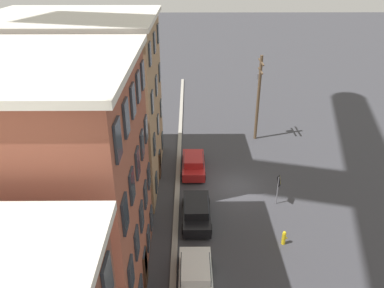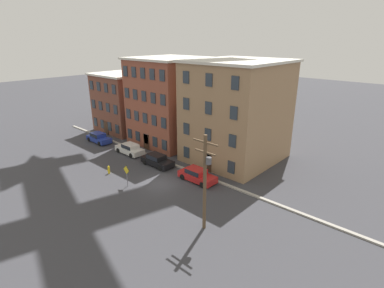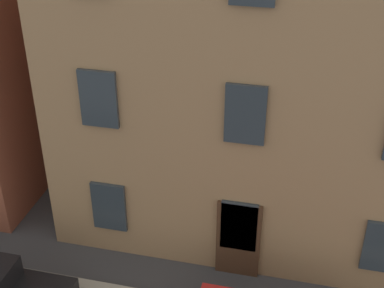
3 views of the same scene
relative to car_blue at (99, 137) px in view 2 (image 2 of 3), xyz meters
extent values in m
plane|color=#38383D|center=(17.13, -3.01, -0.75)|extent=(200.00, 200.00, 0.00)
cube|color=#9E998E|center=(17.13, 1.49, -0.67)|extent=(56.00, 0.36, 0.16)
cube|color=brown|center=(-2.47, 8.79, 3.88)|extent=(8.41, 11.60, 9.26)
cube|color=silver|center=(-2.47, 8.79, 8.66)|extent=(8.91, 12.10, 0.30)
cube|color=#2D3842|center=(-5.63, 2.93, 0.79)|extent=(0.90, 0.10, 1.40)
cube|color=#2D3842|center=(-5.63, 2.93, 3.88)|extent=(0.90, 0.10, 1.40)
cube|color=#2D3842|center=(-5.63, 2.93, 6.97)|extent=(0.90, 0.10, 1.40)
cube|color=#2D3842|center=(-3.53, 2.93, 0.79)|extent=(0.90, 0.10, 1.40)
cube|color=#2D3842|center=(-3.53, 2.93, 3.88)|extent=(0.90, 0.10, 1.40)
cube|color=#2D3842|center=(-3.53, 2.93, 6.97)|extent=(0.90, 0.10, 1.40)
cube|color=#2D3842|center=(-1.42, 2.93, 0.79)|extent=(0.90, 0.10, 1.40)
cube|color=#2D3842|center=(-1.42, 2.93, 3.88)|extent=(0.90, 0.10, 1.40)
cube|color=#2D3842|center=(-1.42, 2.93, 6.97)|extent=(0.90, 0.10, 1.40)
cube|color=#2D3842|center=(0.68, 2.93, 0.79)|extent=(0.90, 0.10, 1.40)
cube|color=#2D3842|center=(0.68, 2.93, 3.88)|extent=(0.90, 0.10, 1.40)
cube|color=#2D3842|center=(0.68, 2.93, 6.97)|extent=(0.90, 0.10, 1.40)
cube|color=#472D1E|center=(-2.47, 2.93, 0.35)|extent=(1.10, 0.10, 2.20)
cube|color=brown|center=(7.71, 7.78, 5.31)|extent=(9.44, 9.58, 12.12)
cube|color=silver|center=(7.71, 7.78, 11.53)|extent=(9.94, 10.08, 0.30)
cube|color=#2D3842|center=(3.93, 2.93, 0.77)|extent=(0.90, 0.10, 1.40)
cube|color=#2D3842|center=(3.93, 2.93, 3.80)|extent=(0.90, 0.10, 1.40)
cube|color=#2D3842|center=(3.93, 2.93, 6.83)|extent=(0.90, 0.10, 1.40)
cube|color=#2D3842|center=(3.93, 2.93, 9.86)|extent=(0.90, 0.10, 1.40)
cube|color=#2D3842|center=(5.82, 2.93, 0.77)|extent=(0.90, 0.10, 1.40)
cube|color=#2D3842|center=(5.82, 2.93, 3.80)|extent=(0.90, 0.10, 1.40)
cube|color=#2D3842|center=(5.82, 2.93, 6.83)|extent=(0.90, 0.10, 1.40)
cube|color=#2D3842|center=(5.82, 2.93, 9.86)|extent=(0.90, 0.10, 1.40)
cube|color=#2D3842|center=(7.71, 2.93, 0.77)|extent=(0.90, 0.10, 1.40)
cube|color=#2D3842|center=(7.71, 2.93, 3.80)|extent=(0.90, 0.10, 1.40)
cube|color=#2D3842|center=(7.71, 2.93, 6.83)|extent=(0.90, 0.10, 1.40)
cube|color=#2D3842|center=(7.71, 2.93, 9.86)|extent=(0.90, 0.10, 1.40)
cube|color=#2D3842|center=(9.59, 2.93, 0.77)|extent=(0.90, 0.10, 1.40)
cube|color=#2D3842|center=(9.59, 2.93, 3.80)|extent=(0.90, 0.10, 1.40)
cube|color=#2D3842|center=(9.59, 2.93, 6.83)|extent=(0.90, 0.10, 1.40)
cube|color=#2D3842|center=(9.59, 2.93, 9.86)|extent=(0.90, 0.10, 1.40)
cube|color=#2D3842|center=(11.48, 2.93, 0.77)|extent=(0.90, 0.10, 1.40)
cube|color=#2D3842|center=(11.48, 2.93, 3.80)|extent=(0.90, 0.10, 1.40)
cube|color=#2D3842|center=(11.48, 2.93, 6.83)|extent=(0.90, 0.10, 1.40)
cube|color=#2D3842|center=(11.48, 2.93, 9.86)|extent=(0.90, 0.10, 1.40)
cube|color=#472D1E|center=(7.71, 2.93, 0.35)|extent=(1.10, 0.10, 2.20)
cube|color=#9E7A56|center=(18.91, 8.61, 5.38)|extent=(10.13, 11.24, 12.26)
cube|color=silver|center=(18.91, 8.61, 11.66)|extent=(10.63, 11.74, 0.30)
cube|color=#2D3842|center=(15.54, 2.93, 0.78)|extent=(0.90, 0.10, 1.40)
cube|color=#2D3842|center=(15.54, 2.93, 3.85)|extent=(0.90, 0.10, 1.40)
cube|color=#2D3842|center=(15.54, 2.93, 6.91)|extent=(0.90, 0.10, 1.40)
cube|color=#2D3842|center=(15.54, 2.93, 9.98)|extent=(0.90, 0.10, 1.40)
cube|color=#2D3842|center=(18.91, 2.93, 0.78)|extent=(0.90, 0.10, 1.40)
cube|color=#2D3842|center=(18.91, 2.93, 3.85)|extent=(0.90, 0.10, 1.40)
cube|color=#2D3842|center=(18.91, 2.93, 6.91)|extent=(0.90, 0.10, 1.40)
cube|color=#2D3842|center=(18.91, 2.93, 9.98)|extent=(0.90, 0.10, 1.40)
cube|color=#2D3842|center=(22.29, 2.93, 0.78)|extent=(0.90, 0.10, 1.40)
cube|color=#2D3842|center=(22.29, 2.93, 3.85)|extent=(0.90, 0.10, 1.40)
cube|color=#2D3842|center=(22.29, 2.93, 6.91)|extent=(0.90, 0.10, 1.40)
cube|color=#2D3842|center=(22.29, 2.93, 9.98)|extent=(0.90, 0.10, 1.40)
cube|color=#472D1E|center=(18.91, 2.93, 0.35)|extent=(1.10, 0.10, 2.20)
cube|color=#233899|center=(0.07, 0.00, -0.22)|extent=(4.40, 1.80, 0.70)
cube|color=#233899|center=(-0.13, 0.00, 0.41)|extent=(2.20, 1.51, 0.55)
cube|color=#1E232D|center=(-0.13, 0.00, 0.41)|extent=(2.02, 1.58, 0.48)
cylinder|color=black|center=(1.52, 0.85, -0.42)|extent=(0.66, 0.22, 0.66)
cylinder|color=black|center=(1.52, -0.85, -0.42)|extent=(0.66, 0.22, 0.66)
cylinder|color=black|center=(-1.38, 0.85, -0.42)|extent=(0.66, 0.22, 0.66)
cylinder|color=black|center=(-1.38, -0.85, -0.42)|extent=(0.66, 0.22, 0.66)
cube|color=silver|center=(7.38, 0.26, -0.22)|extent=(4.40, 1.80, 0.70)
cube|color=silver|center=(7.58, 0.26, 0.41)|extent=(2.20, 1.51, 0.55)
cube|color=#1E232D|center=(7.58, 0.26, 0.41)|extent=(2.02, 1.58, 0.48)
cylinder|color=black|center=(5.93, -0.59, -0.42)|extent=(0.66, 0.22, 0.66)
cylinder|color=black|center=(5.93, 1.11, -0.42)|extent=(0.66, 0.22, 0.66)
cylinder|color=black|center=(8.83, -0.59, -0.42)|extent=(0.66, 0.22, 0.66)
cylinder|color=black|center=(8.83, 1.11, -0.42)|extent=(0.66, 0.22, 0.66)
cube|color=black|center=(13.26, 0.10, -0.22)|extent=(4.40, 1.80, 0.70)
cube|color=black|center=(13.06, 0.10, 0.41)|extent=(2.20, 1.51, 0.55)
cube|color=#1E232D|center=(13.06, 0.10, 0.41)|extent=(2.02, 1.58, 0.48)
cylinder|color=black|center=(14.71, 0.95, -0.42)|extent=(0.66, 0.22, 0.66)
cylinder|color=black|center=(14.71, -0.75, -0.42)|extent=(0.66, 0.22, 0.66)
cylinder|color=black|center=(11.81, 0.95, -0.42)|extent=(0.66, 0.22, 0.66)
cylinder|color=black|center=(11.81, -0.75, -0.42)|extent=(0.66, 0.22, 0.66)
cube|color=#B21E1E|center=(19.73, 0.23, -0.22)|extent=(4.40, 1.80, 0.70)
cube|color=#B21E1E|center=(19.53, 0.23, 0.41)|extent=(2.20, 1.51, 0.55)
cube|color=#1E232D|center=(19.53, 0.23, 0.41)|extent=(2.02, 1.58, 0.48)
cylinder|color=black|center=(21.18, 1.08, -0.42)|extent=(0.66, 0.22, 0.66)
cylinder|color=black|center=(21.18, -0.62, -0.42)|extent=(0.66, 0.22, 0.66)
cylinder|color=black|center=(18.28, 1.08, -0.42)|extent=(0.66, 0.22, 0.66)
cylinder|color=black|center=(18.28, -0.62, -0.42)|extent=(0.66, 0.22, 0.66)
cylinder|color=slate|center=(15.01, -5.70, 0.37)|extent=(0.08, 0.08, 2.24)
cube|color=yellow|center=(15.01, -5.73, 1.15)|extent=(0.96, 0.03, 0.96)
cube|color=black|center=(15.01, -5.72, 1.15)|extent=(1.03, 0.02, 1.03)
cylinder|color=brown|center=(25.85, -5.90, 3.34)|extent=(0.28, 0.28, 8.17)
cube|color=brown|center=(25.85, -5.90, 6.82)|extent=(2.40, 0.12, 0.12)
cube|color=brown|center=(25.85, -5.90, 6.02)|extent=(2.00, 0.12, 0.12)
cylinder|color=#515156|center=(26.20, -5.90, 5.42)|extent=(0.44, 0.44, 0.55)
cylinder|color=yellow|center=(10.79, -5.26, -0.35)|extent=(0.24, 0.24, 0.80)
sphere|color=yellow|center=(10.79, -5.26, 0.10)|extent=(0.22, 0.22, 0.22)
cylinder|color=yellow|center=(10.79, -5.42, -0.30)|extent=(0.10, 0.12, 0.10)
camera|label=1|loc=(-7.19, 0.57, 15.31)|focal=35.00mm
camera|label=2|loc=(39.39, -22.29, 14.27)|focal=28.00mm
camera|label=3|loc=(20.16, -7.30, 9.13)|focal=50.00mm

